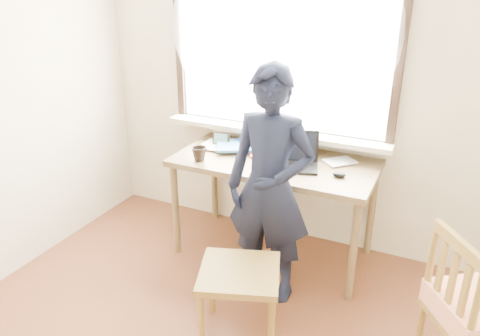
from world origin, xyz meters
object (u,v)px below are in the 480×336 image
at_px(work_chair, 239,281).
at_px(person, 270,188).
at_px(mug_white, 268,145).
at_px(side_chair, 476,311).
at_px(desk, 275,170).
at_px(mug_dark, 199,154).
at_px(laptop, 294,158).

distance_m(work_chair, person, 0.63).
bearing_deg(mug_white, side_chair, -31.13).
bearing_deg(desk, mug_dark, -153.81).
bearing_deg(person, desk, 106.68).
relative_size(work_chair, side_chair, 0.63).
xyz_separation_m(mug_white, side_chair, (1.54, -0.93, -0.36)).
height_order(desk, laptop, laptop).
bearing_deg(mug_dark, person, -18.39).
relative_size(mug_white, side_chair, 0.14).
distance_m(desk, laptop, 0.21).
relative_size(laptop, mug_dark, 3.65).
bearing_deg(work_chair, side_chair, 7.86).
relative_size(desk, work_chair, 2.54).
distance_m(laptop, side_chair, 1.52).
relative_size(side_chair, person, 0.59).
bearing_deg(side_chair, mug_dark, 164.55).
bearing_deg(work_chair, person, 91.53).
xyz_separation_m(work_chair, person, (-0.01, 0.49, 0.40)).
bearing_deg(side_chair, person, 166.08).
bearing_deg(person, mug_dark, 161.00).
bearing_deg(desk, mug_white, 129.10).
height_order(side_chair, person, person).
distance_m(mug_dark, side_chair, 2.03).
bearing_deg(mug_dark, mug_white, 45.99).
distance_m(desk, work_chair, 1.02).
bearing_deg(side_chair, mug_white, 148.87).
xyz_separation_m(mug_white, person, (0.27, -0.62, -0.05)).
relative_size(desk, side_chair, 1.59).
bearing_deg(mug_white, person, -66.58).
bearing_deg(work_chair, laptop, 90.18).
bearing_deg(laptop, work_chair, -89.82).
bearing_deg(work_chair, mug_dark, 133.23).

